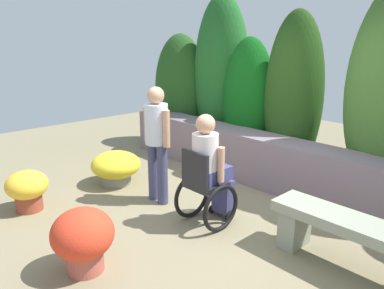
% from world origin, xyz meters
% --- Properties ---
extents(ground_plane, '(12.57, 12.57, 0.00)m').
position_xyz_m(ground_plane, '(0.00, 0.00, 0.00)').
color(ground_plane, '#82775A').
extents(stone_retaining_wall, '(6.22, 0.52, 0.75)m').
position_xyz_m(stone_retaining_wall, '(0.00, 1.41, 0.37)').
color(stone_retaining_wall, slate).
rests_on(stone_retaining_wall, ground).
extents(hedge_backdrop, '(7.19, 1.04, 2.97)m').
position_xyz_m(hedge_backdrop, '(0.44, 2.03, 1.34)').
color(hedge_backdrop, '#224D1C').
rests_on(hedge_backdrop, ground).
extents(stone_bench, '(1.55, 0.41, 0.53)m').
position_xyz_m(stone_bench, '(1.58, 0.23, 0.35)').
color(stone_bench, gray).
rests_on(stone_bench, ground).
extents(person_in_wheelchair, '(0.53, 0.66, 1.33)m').
position_xyz_m(person_in_wheelchair, '(0.01, -0.08, 0.62)').
color(person_in_wheelchair, black).
rests_on(person_in_wheelchair, ground).
extents(person_standing_companion, '(0.49, 0.30, 1.55)m').
position_xyz_m(person_standing_companion, '(-0.88, -0.14, 0.89)').
color(person_standing_companion, '#404365').
rests_on(person_standing_companion, ground).
extents(flower_pot_purple_near, '(0.52, 0.52, 0.53)m').
position_xyz_m(flower_pot_purple_near, '(-1.79, -1.52, 0.30)').
color(flower_pot_purple_near, brown).
rests_on(flower_pot_purple_near, ground).
extents(flower_pot_terracotta_by_wall, '(0.73, 0.73, 0.50)m').
position_xyz_m(flower_pot_terracotta_by_wall, '(-1.80, -0.22, 0.27)').
color(flower_pot_terracotta_by_wall, gray).
rests_on(flower_pot_terracotta_by_wall, ground).
extents(flower_pot_red_accent, '(0.59, 0.59, 0.63)m').
position_xyz_m(flower_pot_red_accent, '(-0.12, -1.61, 0.34)').
color(flower_pot_red_accent, '#AE5345').
rests_on(flower_pot_red_accent, ground).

